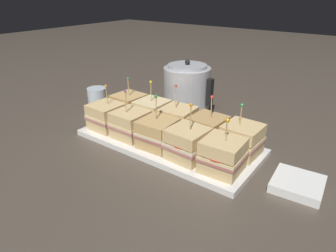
% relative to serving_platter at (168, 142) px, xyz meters
% --- Properties ---
extents(ground_plane, '(6.00, 6.00, 0.00)m').
position_rel_serving_platter_xyz_m(ground_plane, '(0.00, 0.00, -0.01)').
color(ground_plane, '#4C4238').
extents(serving_platter, '(0.60, 0.27, 0.02)m').
position_rel_serving_platter_xyz_m(serving_platter, '(0.00, 0.00, 0.00)').
color(serving_platter, white).
rests_on(serving_platter, ground_plane).
extents(sandwich_front_far_left, '(0.11, 0.11, 0.16)m').
position_rel_serving_platter_xyz_m(sandwich_front_far_left, '(-0.23, -0.05, 0.05)').
color(sandwich_front_far_left, '#DBB77A').
rests_on(sandwich_front_far_left, serving_platter).
extents(sandwich_front_left, '(0.11, 0.11, 0.16)m').
position_rel_serving_platter_xyz_m(sandwich_front_left, '(-0.11, -0.05, 0.05)').
color(sandwich_front_left, '#DBB77A').
rests_on(sandwich_front_left, serving_platter).
extents(sandwich_front_center, '(0.11, 0.11, 0.17)m').
position_rel_serving_platter_xyz_m(sandwich_front_center, '(-0.00, -0.05, 0.05)').
color(sandwich_front_center, tan).
rests_on(sandwich_front_center, serving_platter).
extents(sandwich_front_right, '(0.11, 0.11, 0.17)m').
position_rel_serving_platter_xyz_m(sandwich_front_right, '(0.11, -0.06, 0.05)').
color(sandwich_front_right, '#DBB77A').
rests_on(sandwich_front_right, serving_platter).
extents(sandwich_front_far_right, '(0.11, 0.11, 0.16)m').
position_rel_serving_platter_xyz_m(sandwich_front_far_right, '(0.23, -0.06, 0.05)').
color(sandwich_front_far_right, '#DBB77A').
rests_on(sandwich_front_far_right, serving_platter).
extents(sandwich_back_far_left, '(0.11, 0.11, 0.16)m').
position_rel_serving_platter_xyz_m(sandwich_back_far_left, '(-0.23, 0.06, 0.05)').
color(sandwich_back_far_left, tan).
rests_on(sandwich_back_far_left, serving_platter).
extents(sandwich_back_left, '(0.11, 0.11, 0.17)m').
position_rel_serving_platter_xyz_m(sandwich_back_left, '(-0.11, 0.06, 0.05)').
color(sandwich_back_left, beige).
rests_on(sandwich_back_left, serving_platter).
extents(sandwich_back_center, '(0.11, 0.11, 0.17)m').
position_rel_serving_platter_xyz_m(sandwich_back_center, '(0.00, 0.06, 0.05)').
color(sandwich_back_center, '#DBB77A').
rests_on(sandwich_back_center, serving_platter).
extents(sandwich_back_right, '(0.11, 0.11, 0.16)m').
position_rel_serving_platter_xyz_m(sandwich_back_right, '(0.11, 0.06, 0.05)').
color(sandwich_back_right, tan).
rests_on(sandwich_back_right, serving_platter).
extents(sandwich_back_far_right, '(0.11, 0.11, 0.16)m').
position_rel_serving_platter_xyz_m(sandwich_back_far_right, '(0.23, 0.06, 0.05)').
color(sandwich_back_far_right, '#DBB77A').
rests_on(sandwich_back_far_right, serving_platter).
extents(kettle_steel, '(0.21, 0.19, 0.21)m').
position_rel_serving_platter_xyz_m(kettle_steel, '(-0.12, 0.29, 0.09)').
color(kettle_steel, '#B7BABF').
rests_on(kettle_steel, ground_plane).
extents(drinking_glass, '(0.08, 0.08, 0.10)m').
position_rel_serving_platter_xyz_m(drinking_glass, '(-0.41, 0.06, 0.04)').
color(drinking_glass, silver).
rests_on(drinking_glass, ground_plane).
extents(napkin_stack, '(0.13, 0.13, 0.02)m').
position_rel_serving_platter_xyz_m(napkin_stack, '(0.41, 0.01, 0.00)').
color(napkin_stack, white).
rests_on(napkin_stack, ground_plane).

